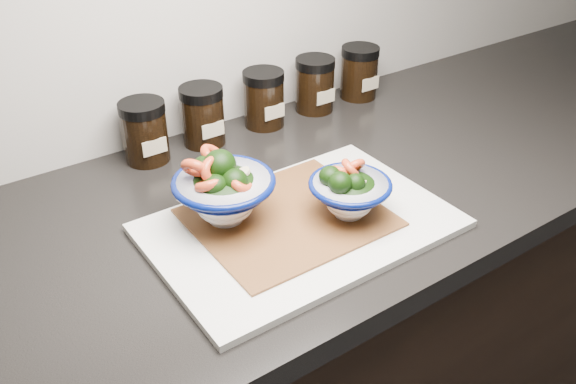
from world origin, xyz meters
TOP-DOWN VIEW (x-y plane):
  - cabinet at (0.00, 1.45)m, footprint 3.43×0.58m
  - countertop at (0.00, 1.45)m, footprint 3.50×0.60m
  - cutting_board at (-0.13, 1.36)m, footprint 0.45×0.30m
  - bamboo_mat at (-0.14, 1.38)m, footprint 0.28×0.24m
  - bowl_left at (-0.22, 1.43)m, footprint 0.16×0.16m
  - bowl_right at (-0.06, 1.33)m, footprint 0.13×0.13m
  - spice_jar_a at (-0.23, 1.69)m, footprint 0.08×0.08m
  - spice_jar_b at (-0.12, 1.69)m, footprint 0.08×0.08m
  - spice_jar_c at (0.02, 1.69)m, footprint 0.08×0.08m
  - spice_jar_d at (0.14, 1.69)m, footprint 0.08×0.08m
  - spice_jar_e at (0.27, 1.69)m, footprint 0.08×0.08m

SIDE VIEW (x-z plane):
  - cabinet at x=0.00m, z-range 0.00..0.86m
  - countertop at x=0.00m, z-range 0.86..0.90m
  - cutting_board at x=-0.13m, z-range 0.90..0.91m
  - bamboo_mat at x=-0.14m, z-range 0.91..0.92m
  - bowl_right at x=-0.06m, z-range 0.91..1.00m
  - spice_jar_a at x=-0.23m, z-range 0.90..1.01m
  - spice_jar_b at x=-0.12m, z-range 0.90..1.01m
  - spice_jar_c at x=0.02m, z-range 0.90..1.01m
  - spice_jar_d at x=0.14m, z-range 0.90..1.01m
  - spice_jar_e at x=0.27m, z-range 0.90..1.01m
  - bowl_left at x=-0.22m, z-range 0.91..1.03m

